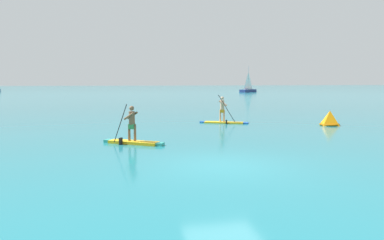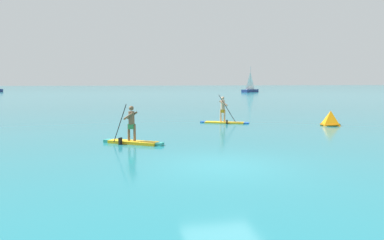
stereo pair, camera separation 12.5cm
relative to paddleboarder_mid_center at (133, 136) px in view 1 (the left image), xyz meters
name	(u,v)px [view 1 (the left image)]	position (x,y,z in m)	size (l,w,h in m)	color
ground	(224,165)	(2.74, -4.85, -0.36)	(440.00, 440.00, 0.00)	#1E727F
paddleboarder_mid_center	(133,136)	(0.00, 0.00, 0.00)	(2.62, 1.82, 1.78)	yellow
paddleboarder_far_right	(223,117)	(6.21, 7.05, 0.05)	(3.07, 1.73, 1.94)	yellow
race_marker_buoy	(330,119)	(12.34, 4.49, 0.03)	(1.34, 1.34, 0.93)	orange
sailboat_right_horizon	(248,89)	(31.52, 71.71, 0.35)	(5.54, 5.18, 6.35)	navy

